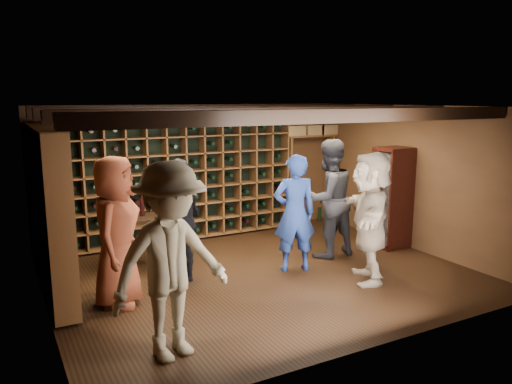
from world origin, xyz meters
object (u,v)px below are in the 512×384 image
display_cabinet (392,200)px  guest_woman_black (182,222)px  guest_khaki (171,262)px  man_blue_shirt (295,213)px  guest_red_floral (116,232)px  man_grey_suit (328,199)px  tasting_table (146,222)px  guest_beige (370,217)px

display_cabinet → guest_woman_black: bearing=179.4°
guest_woman_black → guest_khaki: size_ratio=0.89×
man_blue_shirt → guest_red_floral: (-2.69, -0.03, 0.06)m
man_blue_shirt → man_grey_suit: 0.94m
guest_khaki → man_blue_shirt: bearing=20.2°
guest_red_floral → display_cabinet: bearing=-57.2°
display_cabinet → guest_khaki: guest_khaki is taller
display_cabinet → tasting_table: (-4.14, 0.95, -0.12)m
man_grey_suit → guest_khaki: size_ratio=0.97×
display_cabinet → guest_khaki: size_ratio=0.86×
man_blue_shirt → tasting_table: size_ratio=1.57×
guest_khaki → tasting_table: (0.54, 2.81, -0.28)m
guest_woman_black → tasting_table: (-0.26, 0.91, -0.17)m
guest_beige → tasting_table: 3.39m
guest_woman_black → display_cabinet: bearing=132.1°
display_cabinet → guest_beige: 1.83m
display_cabinet → guest_beige: bearing=-142.7°
display_cabinet → guest_khaki: bearing=-158.4°
guest_red_floral → guest_khaki: bearing=-143.6°
guest_red_floral → guest_khaki: 1.61m
guest_red_floral → guest_beige: bearing=-74.2°
man_blue_shirt → display_cabinet: bearing=-157.1°
display_cabinet → guest_khaki: 5.04m
guest_woman_black → guest_beige: bearing=107.3°
guest_red_floral → guest_woman_black: size_ratio=1.07×
tasting_table → guest_beige: bearing=-30.7°
guest_red_floral → tasting_table: 1.43m
guest_red_floral → guest_khaki: guest_khaki is taller
man_grey_suit → guest_beige: bearing=79.3°
display_cabinet → guest_red_floral: bearing=-177.0°
display_cabinet → guest_woman_black: (-3.88, 0.04, 0.05)m
guest_khaki → guest_beige: guest_khaki is taller
guest_khaki → guest_beige: bearing=0.2°
man_blue_shirt → guest_beige: size_ratio=0.95×
man_grey_suit → tasting_table: 2.97m
guest_woman_black → guest_beige: (2.43, -1.15, 0.04)m
display_cabinet → guest_khaki: (-4.68, -1.85, 0.16)m
guest_red_floral → guest_beige: 3.51m
tasting_table → display_cabinet: bearing=-6.2°
guest_khaki → guest_beige: size_ratio=1.08×
man_grey_suit → tasting_table: size_ratio=1.71×
guest_red_floral → guest_beige: size_ratio=1.02×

